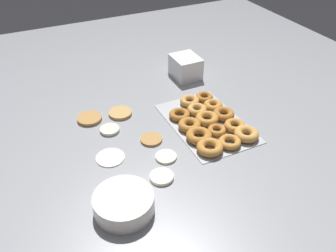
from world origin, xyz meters
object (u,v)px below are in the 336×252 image
at_px(pancake_2, 162,177).
at_px(batter_bowl, 124,203).
at_px(pancake_4, 166,157).
at_px(pancake_0, 151,139).
at_px(pancake_3, 120,113).
at_px(pancake_5, 90,119).
at_px(pancake_6, 110,130).
at_px(container_stack, 186,67).
at_px(donut_tray, 209,123).
at_px(pancake_1, 110,157).

bearing_deg(pancake_2, batter_bowl, 115.25).
height_order(pancake_2, pancake_4, pancake_2).
xyz_separation_m(pancake_0, pancake_4, (-0.13, -0.01, -0.00)).
height_order(pancake_3, pancake_5, same).
bearing_deg(pancake_6, container_stack, -60.61).
bearing_deg(pancake_5, donut_tray, -120.40).
xyz_separation_m(pancake_1, batter_bowl, (-0.27, 0.04, 0.03)).
bearing_deg(container_stack, donut_tray, 165.27).
distance_m(pancake_0, pancake_4, 0.13).
xyz_separation_m(pancake_6, donut_tray, (-0.15, -0.41, 0.01)).
distance_m(pancake_1, pancake_2, 0.24).
xyz_separation_m(pancake_3, pancake_5, (0.02, 0.14, 0.00)).
bearing_deg(container_stack, pancake_2, 145.88).
bearing_deg(batter_bowl, container_stack, -40.01).
xyz_separation_m(pancake_5, pancake_6, (-0.12, -0.06, -0.00)).
xyz_separation_m(pancake_3, container_stack, (0.20, -0.45, 0.05)).
bearing_deg(pancake_2, donut_tray, -57.71).
xyz_separation_m(pancake_2, batter_bowl, (-0.08, 0.18, 0.03)).
height_order(pancake_3, pancake_6, same).
bearing_deg(donut_tray, pancake_2, 122.29).
distance_m(pancake_3, pancake_5, 0.14).
distance_m(pancake_0, pancake_1, 0.20).
distance_m(pancake_5, container_stack, 0.62).
height_order(pancake_1, container_stack, container_stack).
bearing_deg(pancake_4, pancake_1, 64.83).
distance_m(pancake_3, pancake_6, 0.13).
distance_m(pancake_5, donut_tray, 0.54).
distance_m(pancake_3, batter_bowl, 0.58).
height_order(batter_bowl, container_stack, container_stack).
bearing_deg(pancake_3, pancake_2, 179.76).
bearing_deg(donut_tray, pancake_5, 59.60).
bearing_deg(pancake_6, donut_tray, -110.52).
height_order(pancake_5, container_stack, container_stack).
bearing_deg(batter_bowl, pancake_5, -3.78).
distance_m(pancake_6, donut_tray, 0.44).
xyz_separation_m(pancake_1, pancake_5, (0.29, 0.00, 0.00)).
xyz_separation_m(pancake_1, pancake_2, (-0.19, -0.14, 0.00)).
bearing_deg(donut_tray, pancake_6, 69.48).
distance_m(pancake_4, pancake_5, 0.44).
bearing_deg(container_stack, pancake_5, 106.91).
bearing_deg(pancake_6, pancake_3, -39.65).
relative_size(pancake_0, pancake_3, 0.85).
distance_m(pancake_1, container_stack, 0.75).
height_order(pancake_4, container_stack, container_stack).
bearing_deg(pancake_2, pancake_5, 16.13).
relative_size(pancake_5, donut_tray, 0.24).
bearing_deg(pancake_1, batter_bowl, 171.71).
relative_size(pancake_1, pancake_6, 1.36).
relative_size(pancake_1, batter_bowl, 0.56).
height_order(pancake_6, container_stack, container_stack).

